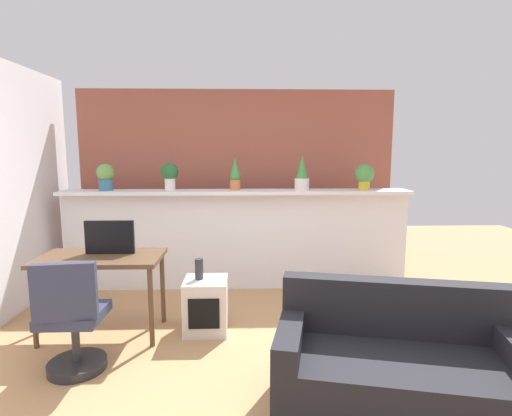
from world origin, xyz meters
name	(u,v)px	position (x,y,z in m)	size (l,w,h in m)	color
ground_plane	(233,375)	(0.00, 0.00, 0.00)	(12.00, 12.00, 0.00)	tan
divider_wall	(237,241)	(0.00, 2.00, 0.59)	(4.19, 0.16, 1.19)	white
plant_shelf	(237,192)	(0.00, 1.96, 1.21)	(4.19, 0.39, 0.04)	white
brick_wall_behind	(237,184)	(0.00, 2.60, 1.25)	(4.19, 0.10, 2.50)	#9E5442
potted_plant_0	(106,176)	(-1.57, 1.99, 1.40)	(0.21, 0.21, 0.32)	#386B84
potted_plant_1	(170,174)	(-0.80, 1.98, 1.42)	(0.21, 0.21, 0.33)	silver
potted_plant_2	(235,175)	(-0.02, 2.00, 1.41)	(0.13, 0.13, 0.40)	#C66B42
potted_plant_3	(302,174)	(0.79, 1.93, 1.42)	(0.18, 0.18, 0.43)	silver
potted_plant_4	(364,175)	(1.56, 1.97, 1.40)	(0.23, 0.23, 0.31)	gold
desk	(101,265)	(-1.22, 0.74, 0.67)	(1.10, 0.60, 0.75)	brown
tv_monitor	(110,237)	(-1.16, 0.82, 0.91)	(0.45, 0.04, 0.31)	black
office_chair	(72,325)	(-1.21, 0.07, 0.39)	(0.47, 0.47, 0.91)	#262628
side_cube_shelf	(206,305)	(-0.28, 0.78, 0.25)	(0.40, 0.41, 0.50)	silver
vase_on_shelf	(199,269)	(-0.34, 0.80, 0.60)	(0.08, 0.08, 0.20)	#2D2D33
couch	(397,368)	(1.09, -0.42, 0.28)	(1.69, 1.08, 0.80)	black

